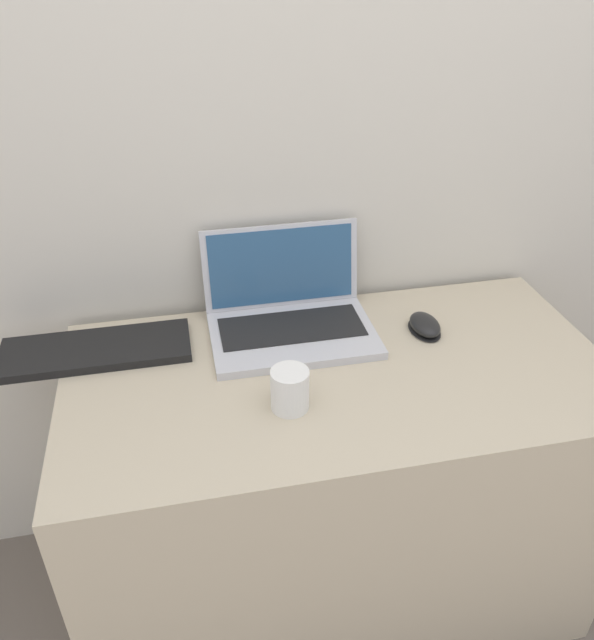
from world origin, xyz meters
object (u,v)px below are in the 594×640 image
Objects in this scene: computer_mouse at (425,325)px; external_keyboard at (96,350)px; laptop at (289,312)px; drink_cup at (290,389)px.

computer_mouse reaches higher than external_keyboard.
external_keyboard is (-0.45, -0.01, -0.04)m from laptop.
laptop is at bearing 79.00° from drink_cup.
external_keyboard is (-0.77, 0.07, -0.01)m from computer_mouse.
laptop is 0.46m from external_keyboard.
computer_mouse is (0.37, 0.21, -0.03)m from drink_cup.
laptop reaches higher than drink_cup.
drink_cup is at bearing -34.67° from external_keyboard.
computer_mouse is at bearing -4.84° from external_keyboard.
external_keyboard is at bearing -178.35° from laptop.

